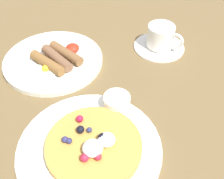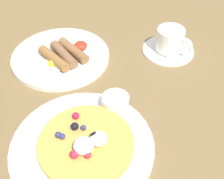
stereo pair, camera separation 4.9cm
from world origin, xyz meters
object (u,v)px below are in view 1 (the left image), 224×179
pancake_plate (90,148)px  coffee_saucer (159,46)px  breakfast_plate (54,60)px  coffee_cup (161,36)px  syrup_ramekin (117,101)px

pancake_plate → coffee_saucer: size_ratio=1.98×
pancake_plate → breakfast_plate: (-7.86, 28.31, 0.18)cm
coffee_saucer → coffee_cup: (0.13, -0.12, 3.58)cm
syrup_ramekin → coffee_saucer: (15.11, 21.56, -2.18)cm
pancake_plate → breakfast_plate: breakfast_plate is taller
pancake_plate → coffee_saucer: bearing=55.4°
coffee_saucer → coffee_cup: bearing=-41.9°
coffee_saucer → coffee_cup: size_ratio=1.58×
syrup_ramekin → coffee_cup: size_ratio=0.65×
breakfast_plate → coffee_saucer: 29.81cm
pancake_plate → coffee_cup: coffee_cup is taller
coffee_cup → breakfast_plate: bearing=-174.0°
coffee_cup → pancake_plate: bearing=-124.8°
breakfast_plate → coffee_cup: (29.76, 3.14, 3.32)cm
pancake_plate → coffee_saucer: (21.76, 31.57, -0.09)cm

